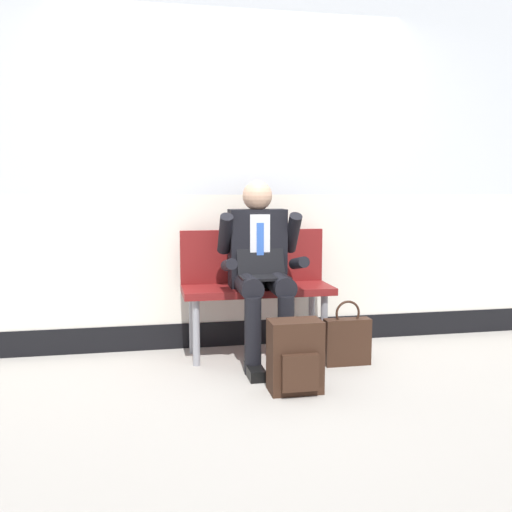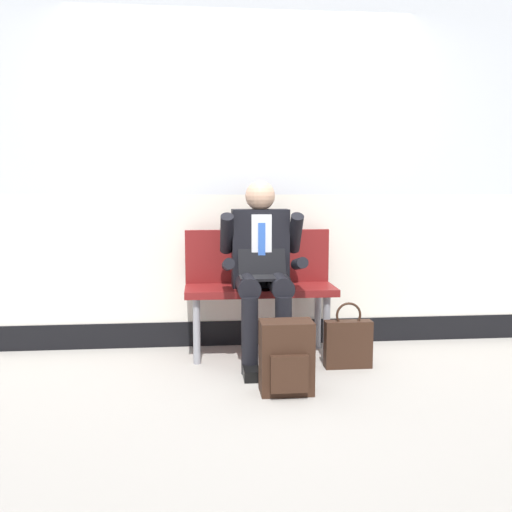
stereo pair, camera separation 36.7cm
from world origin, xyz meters
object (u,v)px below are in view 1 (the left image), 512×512
Objects in this scene: bench_with_person at (255,280)px; backpack at (295,357)px; person_seated at (261,265)px; handbag at (347,340)px.

backpack is (0.07, -0.84, -0.33)m from bench_with_person.
backpack is at bearing -84.95° from bench_with_person.
bench_with_person is 0.24m from person_seated.
person_seated reaches higher than backpack.
bench_with_person reaches higher than backpack.
person_seated reaches higher than handbag.
bench_with_person is 2.47× the size of backpack.
handbag is (0.49, 0.44, -0.04)m from backpack.
person_seated is at bearing 159.78° from handbag.
handbag is (0.56, -0.21, -0.51)m from person_seated.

